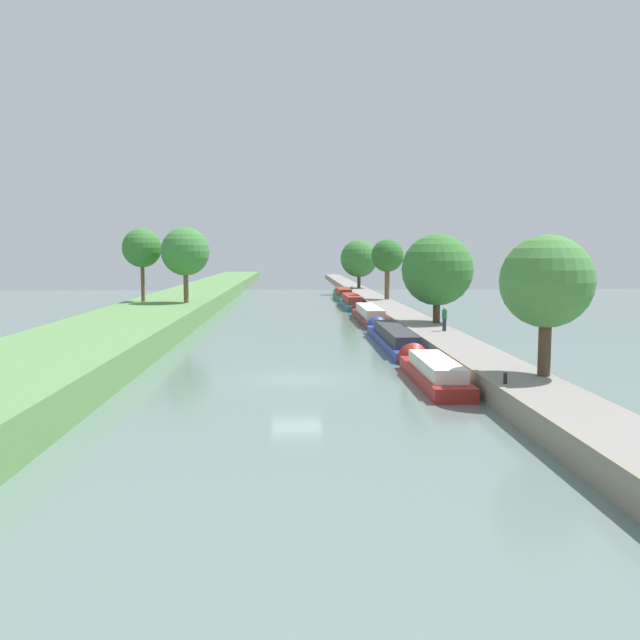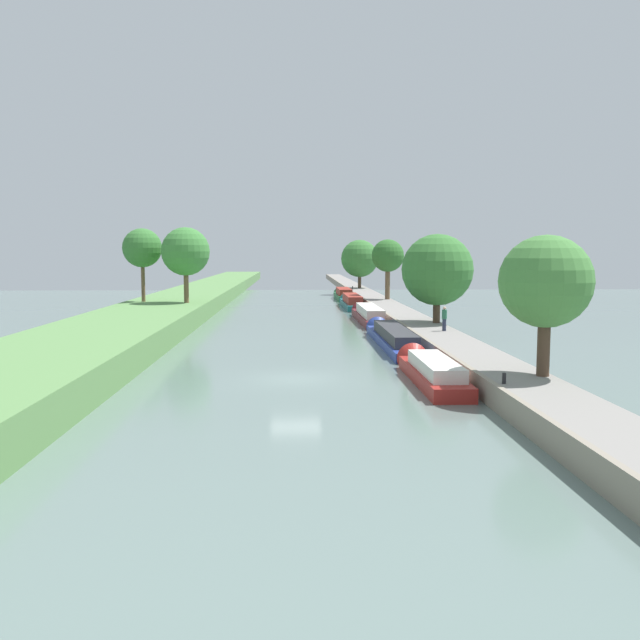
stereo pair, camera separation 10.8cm
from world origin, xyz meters
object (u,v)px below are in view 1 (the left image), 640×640
Objects in this scene: narrowboat_maroon at (368,315)px; narrowboat_teal at (351,302)px; person_walking at (445,318)px; mooring_bollard_near at (505,378)px; mooring_bollard_far at (352,288)px; narrowboat_red at (431,370)px; narrowboat_blue at (392,337)px; narrowboat_green at (343,294)px.

narrowboat_maroon is 1.08× the size of narrowboat_teal.
narrowboat_teal is 32.37m from person_walking.
mooring_bollard_near and mooring_bollard_far have the same top height.
narrowboat_teal is (-0.03, 44.55, 0.10)m from narrowboat_red.
narrowboat_maroon is at bearing 89.73° from narrowboat_red.
narrowboat_teal is at bearing 90.05° from narrowboat_blue.
person_walking is at bearing -83.76° from narrowboat_teal.
narrowboat_blue is 9.56× the size of person_walking.
narrowboat_blue is 45.29m from narrowboat_green.
narrowboat_green reaches higher than mooring_bollard_far.
narrowboat_green is 26.93× the size of mooring_bollard_near.
narrowboat_blue is 1.08× the size of narrowboat_maroon.
narrowboat_blue reaches higher than narrowboat_red.
narrowboat_red is at bearing -105.70° from person_walking.
mooring_bollard_far is (1.66, 35.00, 0.62)m from narrowboat_maroon.
narrowboat_blue is 1.31× the size of narrowboat_green.
narrowboat_green is at bearing 90.19° from narrowboat_maroon.
person_walking is (3.35, -16.23, 1.27)m from narrowboat_maroon.
narrowboat_green is 5.70m from mooring_bollard_far.
narrowboat_blue is at bearing -92.03° from mooring_bollard_far.
narrowboat_blue is 35.26× the size of mooring_bollard_near.
narrowboat_red is at bearing 106.91° from mooring_bollard_near.
mooring_bollard_near reaches higher than narrowboat_red.
narrowboat_maroon is at bearing 92.75° from mooring_bollard_near.
mooring_bollard_far is at bearing 71.95° from narrowboat_green.
narrowboat_green reaches higher than narrowboat_red.
narrowboat_teal reaches higher than mooring_bollard_near.
mooring_bollard_near is at bearing -90.00° from mooring_bollard_far.
person_walking reaches higher than narrowboat_blue.
narrowboat_red is 0.64× the size of narrowboat_blue.
narrowboat_maroon is (0.14, 15.68, 0.06)m from narrowboat_blue.
mooring_bollard_near is 69.52m from mooring_bollard_far.
narrowboat_blue is at bearing -90.52° from narrowboat_maroon.
narrowboat_green is at bearing 94.30° from person_walking.
narrowboat_maroon reaches higher than mooring_bollard_near.
person_walking is at bearing 74.30° from narrowboat_red.
mooring_bollard_near is at bearing -73.09° from narrowboat_red.
narrowboat_maroon reaches higher than narrowboat_red.
mooring_bollard_near is (1.66, -34.53, 0.62)m from narrowboat_maroon.
narrowboat_red is 22.66× the size of mooring_bollard_near.
narrowboat_red is at bearing -89.98° from narrowboat_blue.
narrowboat_maroon is at bearing 89.48° from narrowboat_blue.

